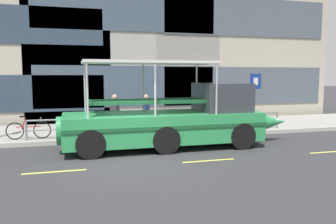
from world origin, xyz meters
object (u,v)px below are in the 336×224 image
object	(u,v)px
parking_sign	(255,91)
pedestrian_mid_right	(115,110)
leaned_bicycle	(29,130)
pedestrian_mid_left	(146,109)
pedestrian_near_bow	(205,107)
duck_tour_boat	(177,120)

from	to	relation	value
parking_sign	pedestrian_mid_right	world-z (taller)	parking_sign
leaned_bicycle	pedestrian_mid_right	bearing A→B (deg)	7.64
pedestrian_mid_left	pedestrian_mid_right	xyz separation A→B (m)	(-1.43, -0.00, 0.02)
parking_sign	pedestrian_mid_left	bearing A→B (deg)	179.31
parking_sign	pedestrian_mid_left	distance (m)	5.58
parking_sign	leaned_bicycle	distance (m)	10.64
parking_sign	pedestrian_near_bow	size ratio (longest dim) A/B	1.58
parking_sign	pedestrian_near_bow	bearing A→B (deg)	166.98
duck_tour_boat	pedestrian_mid_right	xyz separation A→B (m)	(-2.08, 2.71, 0.17)
duck_tour_boat	pedestrian_near_bow	xyz separation A→B (m)	(2.46, 3.20, 0.14)
leaned_bicycle	duck_tour_boat	bearing A→B (deg)	-21.53
pedestrian_mid_right	pedestrian_mid_left	bearing A→B (deg)	0.05
pedestrian_mid_left	parking_sign	bearing A→B (deg)	-0.69
pedestrian_near_bow	pedestrian_mid_right	world-z (taller)	pedestrian_mid_right
leaned_bicycle	pedestrian_mid_right	distance (m)	3.67
parking_sign	pedestrian_near_bow	xyz separation A→B (m)	(-2.42, 0.56, -0.79)
duck_tour_boat	pedestrian_near_bow	world-z (taller)	duck_tour_boat
leaned_bicycle	pedestrian_near_bow	distance (m)	8.20
pedestrian_near_bow	parking_sign	bearing A→B (deg)	-13.02
parking_sign	pedestrian_mid_right	distance (m)	7.00
pedestrian_near_bow	pedestrian_mid_left	bearing A→B (deg)	-171.00
duck_tour_boat	pedestrian_mid_left	bearing A→B (deg)	103.48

